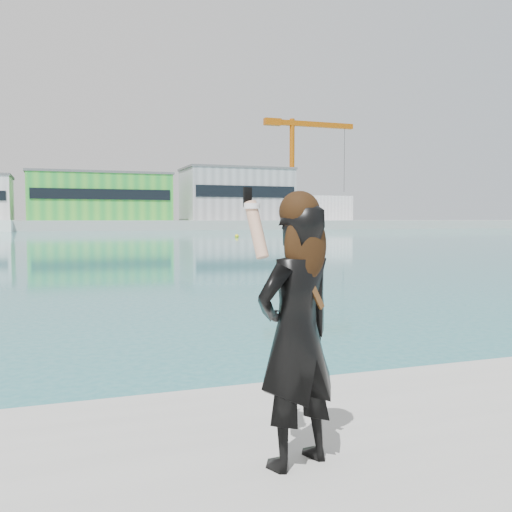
{
  "coord_description": "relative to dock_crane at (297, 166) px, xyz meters",
  "views": [
    {
      "loc": [
        -2.07,
        -3.67,
        2.25
      ],
      "look_at": [
        -0.74,
        0.04,
        1.99
      ],
      "focal_mm": 40.0,
      "sensor_mm": 36.0,
      "label": 1
    }
  ],
  "objects": [
    {
      "name": "far_quay",
      "position": [
        -53.2,
        8.0,
        -14.07
      ],
      "size": [
        320.0,
        40.0,
        2.0
      ],
      "primitive_type": "cube",
      "color": "#9E9E99",
      "rests_on": "ground"
    },
    {
      "name": "warehouse_green",
      "position": [
        -45.2,
        5.98,
        -7.81
      ],
      "size": [
        30.6,
        16.36,
        10.5
      ],
      "color": "green",
      "rests_on": "far_quay"
    },
    {
      "name": "warehouse_grey_right",
      "position": [
        -13.2,
        5.98,
        -6.8
      ],
      "size": [
        25.5,
        15.35,
        12.5
      ],
      "color": "gray",
      "rests_on": "far_quay"
    },
    {
      "name": "ancillary_shed",
      "position": [
        8.8,
        4.0,
        -10.07
      ],
      "size": [
        12.0,
        10.0,
        6.0
      ],
      "primitive_type": "cube",
      "color": "silver",
      "rests_on": "far_quay"
    },
    {
      "name": "dock_crane",
      "position": [
        0.0,
        0.0,
        0.0
      ],
      "size": [
        23.0,
        4.0,
        24.0
      ],
      "color": "#CB5C0B",
      "rests_on": "far_quay"
    },
    {
      "name": "flagpole_right",
      "position": [
        -31.11,
        -1.0,
        -8.53
      ],
      "size": [
        1.28,
        0.16,
        8.0
      ],
      "color": "silver",
      "rests_on": "far_quay"
    },
    {
      "name": "buoy_near",
      "position": [
        -33.65,
        -58.16,
        -15.07
      ],
      "size": [
        0.5,
        0.5,
        0.5
      ],
      "primitive_type": "sphere",
      "color": "yellow",
      "rests_on": "ground"
    },
    {
      "name": "woman",
      "position": [
        -53.94,
        -122.66,
        -13.44
      ],
      "size": [
        0.65,
        0.54,
        1.63
      ],
      "rotation": [
        0.0,
        0.0,
        3.49
      ],
      "color": "black",
      "rests_on": "near_quay"
    }
  ]
}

